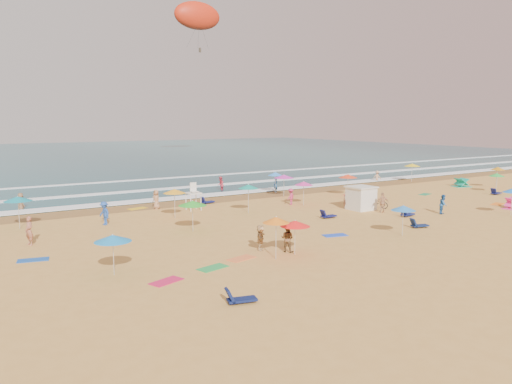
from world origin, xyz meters
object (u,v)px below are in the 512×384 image
cabana (361,199)px  parasail (197,16)px  bicycle (378,203)px  lifeguard_stand (193,199)px

cabana → parasail: (15.64, 64.40, 28.31)m
cabana → parasail: bearing=76.3°
cabana → bicycle: (1.90, -0.30, -0.51)m
bicycle → parasail: parasail is taller
cabana → bicycle: cabana is taller
cabana → bicycle: bearing=-9.0°
cabana → lifeguard_stand: size_ratio=0.95×
lifeguard_stand → parasail: (28.45, 56.52, 28.26)m
bicycle → parasail: bearing=59.1°
cabana → lifeguard_stand: bearing=148.4°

